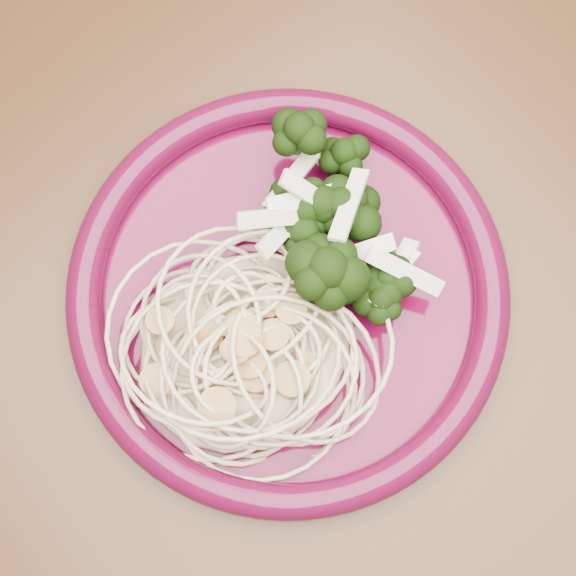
# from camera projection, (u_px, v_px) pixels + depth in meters

# --- Properties ---
(dining_table) EXTENTS (1.20, 0.80, 0.75)m
(dining_table) POSITION_uv_depth(u_px,v_px,m) (230.00, 441.00, 0.62)
(dining_table) COLOR #472814
(dining_table) RESTS_ON ground
(dinner_plate) EXTENTS (0.37, 0.37, 0.02)m
(dinner_plate) POSITION_uv_depth(u_px,v_px,m) (288.00, 291.00, 0.53)
(dinner_plate) COLOR #510525
(dinner_plate) RESTS_ON dining_table
(spaghetti_pile) EXTENTS (0.18, 0.16, 0.03)m
(spaghetti_pile) POSITION_uv_depth(u_px,v_px,m) (244.00, 347.00, 0.51)
(spaghetti_pile) COLOR beige
(spaghetti_pile) RESTS_ON dinner_plate
(scallop_cluster) EXTENTS (0.15, 0.15, 0.04)m
(scallop_cluster) POSITION_uv_depth(u_px,v_px,m) (241.00, 335.00, 0.48)
(scallop_cluster) COLOR #BA8647
(scallop_cluster) RESTS_ON spaghetti_pile
(broccoli_pile) EXTENTS (0.13, 0.17, 0.05)m
(broccoli_pile) POSITION_uv_depth(u_px,v_px,m) (340.00, 212.00, 0.53)
(broccoli_pile) COLOR black
(broccoli_pile) RESTS_ON dinner_plate
(onion_garnish) EXTENTS (0.09, 0.11, 0.06)m
(onion_garnish) POSITION_uv_depth(u_px,v_px,m) (343.00, 193.00, 0.49)
(onion_garnish) COLOR beige
(onion_garnish) RESTS_ON broccoli_pile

